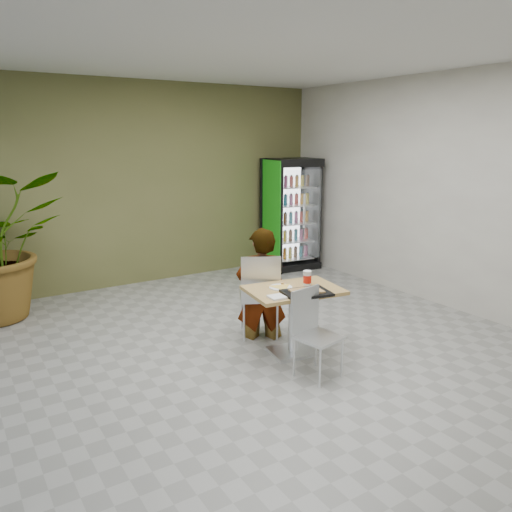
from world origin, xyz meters
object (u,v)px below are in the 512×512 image
Objects in this scene: chair_far at (260,290)px; soda_cup at (307,278)px; dining_table at (293,307)px; chair_near at (312,325)px; cafeteria_tray at (307,293)px; beverage_fridge at (292,214)px; seated_woman at (261,295)px.

soda_cup is (0.27, -0.54, 0.23)m from chair_far.
chair_near reaches higher than dining_table.
cafeteria_tray is (-0.20, -0.25, -0.07)m from soda_cup.
seated_woman is at bearing -125.15° from beverage_fridge.
chair_far is 0.11m from seated_woman.
chair_far is at bearing 97.78° from dining_table.
seated_woman is (-0.03, 0.60, -0.02)m from dining_table.
soda_cup is at bearing 50.96° from cafeteria_tray.
chair_near is at bearing -105.44° from dining_table.
soda_cup is at bearing 143.41° from chair_far.
dining_table is at bearing 124.59° from chair_far.
chair_near is at bearing -116.32° from beverage_fridge.
soda_cup is 0.34× the size of cafeteria_tray.
cafeteria_tray is at bearing 121.76° from chair_far.
soda_cup is (0.19, 0.01, 0.29)m from dining_table.
chair_near reaches higher than cafeteria_tray.
beverage_fridge reaches higher than chair_far.
chair_far is 2.15× the size of cafeteria_tray.
soda_cup is 0.33m from cafeteria_tray.
seated_woman reaches higher than cafeteria_tray.
chair_far is 3.42m from beverage_fridge.
soda_cup is at bearing 46.24° from chair_near.
chair_far is 0.64m from soda_cup.
soda_cup reaches higher than chair_near.
chair_far is at bearing 94.95° from cafeteria_tray.
beverage_fridge reaches higher than chair_near.
chair_far is at bearing 116.59° from soda_cup.
chair_near is 0.54× the size of seated_woman.
dining_table is 0.56m from chair_far.
beverage_fridge is at bearing 56.38° from soda_cup.
seated_woman reaches higher than chair_far.
beverage_fridge is at bearing -105.66° from chair_far.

